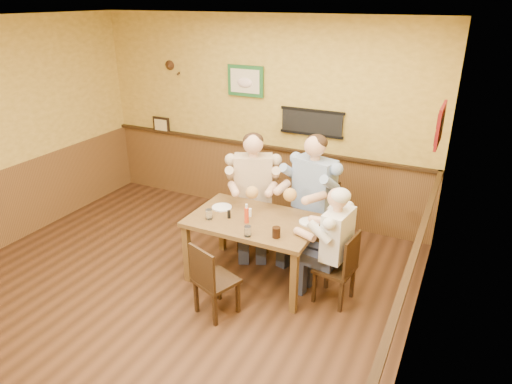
# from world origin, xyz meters

# --- Properties ---
(room) EXTENTS (5.02, 5.03, 2.81)m
(room) POSITION_xyz_m (0.14, 0.17, 1.69)
(room) COLOR #341E0F
(room) RESTS_ON ground
(dining_table) EXTENTS (1.40, 0.90, 0.75)m
(dining_table) POSITION_xyz_m (0.74, 0.82, 0.66)
(dining_table) COLOR brown
(dining_table) RESTS_ON ground
(chair_back_left) EXTENTS (0.58, 0.58, 0.95)m
(chair_back_left) POSITION_xyz_m (0.41, 1.46, 0.48)
(chair_back_left) COLOR #31200F
(chair_back_left) RESTS_ON ground
(chair_back_right) EXTENTS (0.56, 0.56, 0.98)m
(chair_back_right) POSITION_xyz_m (1.16, 1.56, 0.49)
(chair_back_right) COLOR #31200F
(chair_back_right) RESTS_ON ground
(chair_right_end) EXTENTS (0.42, 0.42, 0.81)m
(chair_right_end) POSITION_xyz_m (1.68, 0.81, 0.40)
(chair_right_end) COLOR #31200F
(chair_right_end) RESTS_ON ground
(chair_near_side) EXTENTS (0.48, 0.48, 0.80)m
(chair_near_side) POSITION_xyz_m (0.68, 0.08, 0.40)
(chair_near_side) COLOR #31200F
(chair_near_side) RESTS_ON ground
(diner_tan_shirt) EXTENTS (0.83, 0.83, 1.36)m
(diner_tan_shirt) POSITION_xyz_m (0.41, 1.46, 0.68)
(diner_tan_shirt) COLOR #D0B48F
(diner_tan_shirt) RESTS_ON ground
(diner_blue_polo) EXTENTS (0.80, 0.80, 1.40)m
(diner_blue_polo) POSITION_xyz_m (1.16, 1.56, 0.70)
(diner_blue_polo) COLOR #7B93B9
(diner_blue_polo) RESTS_ON ground
(diner_white_elder) EXTENTS (0.60, 0.60, 1.16)m
(diner_white_elder) POSITION_xyz_m (1.68, 0.81, 0.58)
(diner_white_elder) COLOR silver
(diner_white_elder) RESTS_ON ground
(water_glass_left) EXTENTS (0.10, 0.10, 0.11)m
(water_glass_left) POSITION_xyz_m (0.30, 0.60, 0.81)
(water_glass_left) COLOR white
(water_glass_left) RESTS_ON dining_table
(water_glass_mid) EXTENTS (0.09, 0.09, 0.11)m
(water_glass_mid) POSITION_xyz_m (0.85, 0.44, 0.80)
(water_glass_mid) COLOR white
(water_glass_mid) RESTS_ON dining_table
(cola_tumbler) EXTENTS (0.09, 0.09, 0.11)m
(cola_tumbler) POSITION_xyz_m (1.12, 0.55, 0.81)
(cola_tumbler) COLOR black
(cola_tumbler) RESTS_ON dining_table
(hot_sauce_bottle) EXTENTS (0.06, 0.06, 0.20)m
(hot_sauce_bottle) POSITION_xyz_m (0.71, 0.70, 0.85)
(hot_sauce_bottle) COLOR red
(hot_sauce_bottle) RESTS_ON dining_table
(salt_shaker) EXTENTS (0.04, 0.04, 0.09)m
(salt_shaker) POSITION_xyz_m (0.67, 0.85, 0.80)
(salt_shaker) COLOR white
(salt_shaker) RESTS_ON dining_table
(pepper_shaker) EXTENTS (0.04, 0.04, 0.09)m
(pepper_shaker) POSITION_xyz_m (0.48, 0.72, 0.79)
(pepper_shaker) COLOR black
(pepper_shaker) RESTS_ON dining_table
(plate_far_left) EXTENTS (0.30, 0.30, 0.02)m
(plate_far_left) POSITION_xyz_m (0.28, 0.91, 0.76)
(plate_far_left) COLOR silver
(plate_far_left) RESTS_ON dining_table
(plate_far_right) EXTENTS (0.25, 0.25, 0.02)m
(plate_far_right) POSITION_xyz_m (1.32, 1.00, 0.76)
(plate_far_right) COLOR white
(plate_far_right) RESTS_ON dining_table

